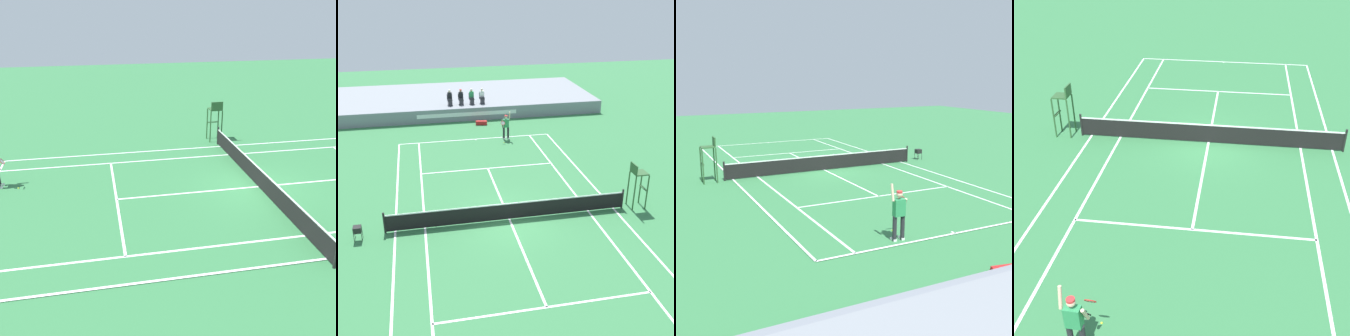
% 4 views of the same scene
% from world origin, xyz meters
% --- Properties ---
extents(ground_plane, '(80.00, 80.00, 0.00)m').
position_xyz_m(ground_plane, '(0.00, 0.00, 0.00)').
color(ground_plane, '#337542').
extents(court, '(11.08, 23.88, 0.03)m').
position_xyz_m(court, '(0.00, 0.00, 0.01)').
color(court, '#337542').
rests_on(court, ground).
extents(net, '(11.98, 0.10, 1.07)m').
position_xyz_m(net, '(0.00, 0.00, 0.52)').
color(net, black).
rests_on(net, ground).
extents(barrier_wall, '(23.52, 0.25, 1.10)m').
position_xyz_m(barrier_wall, '(0.00, 16.54, 0.55)').
color(barrier_wall, gray).
rests_on(barrier_wall, ground).
extents(bleacher_platform, '(23.52, 9.73, 1.10)m').
position_xyz_m(bleacher_platform, '(0.00, 21.53, 0.55)').
color(bleacher_platform, gray).
rests_on(bleacher_platform, ground).
extents(spectator_seated_0, '(0.44, 0.60, 1.27)m').
position_xyz_m(spectator_seated_0, '(-1.28, 17.74, 1.71)').
color(spectator_seated_0, '#474C56').
rests_on(spectator_seated_0, bleacher_platform).
extents(spectator_seated_1, '(0.44, 0.60, 1.27)m').
position_xyz_m(spectator_seated_1, '(-0.35, 17.74, 1.71)').
color(spectator_seated_1, '#474C56').
rests_on(spectator_seated_1, bleacher_platform).
extents(spectator_seated_2, '(0.44, 0.60, 1.27)m').
position_xyz_m(spectator_seated_2, '(0.56, 17.74, 1.71)').
color(spectator_seated_2, '#474C56').
rests_on(spectator_seated_2, bleacher_platform).
extents(spectator_seated_3, '(0.44, 0.60, 1.27)m').
position_xyz_m(spectator_seated_3, '(1.45, 17.74, 1.71)').
color(spectator_seated_3, '#474C56').
rests_on(spectator_seated_3, bleacher_platform).
extents(tennis_player, '(0.77, 0.62, 2.08)m').
position_xyz_m(tennis_player, '(2.22, 11.52, 0.99)').
color(tennis_player, '#232328').
rests_on(tennis_player, ground).
extents(tennis_ball, '(0.07, 0.07, 0.07)m').
position_xyz_m(tennis_ball, '(1.91, 10.65, 0.03)').
color(tennis_ball, '#D1E533').
rests_on(tennis_ball, ground).
extents(umpire_chair, '(0.77, 0.77, 2.44)m').
position_xyz_m(umpire_chair, '(6.66, 0.00, 1.56)').
color(umpire_chair, '#2D562D').
rests_on(umpire_chair, ground).
extents(equipment_bag, '(0.94, 0.48, 0.32)m').
position_xyz_m(equipment_bag, '(0.98, 15.26, 0.16)').
color(equipment_bag, red).
rests_on(equipment_bag, ground).
extents(ball_hopper, '(0.36, 0.36, 0.70)m').
position_xyz_m(ball_hopper, '(-7.11, -0.36, 0.57)').
color(ball_hopper, black).
rests_on(ball_hopper, ground).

